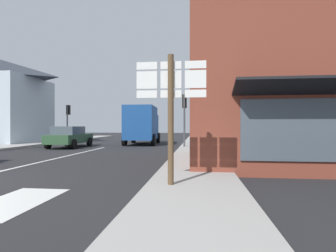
{
  "coord_description": "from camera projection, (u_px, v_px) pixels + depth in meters",
  "views": [
    {
      "loc": [
        6.56,
        -5.93,
        1.53
      ],
      "look_at": [
        4.62,
        10.87,
        1.5
      ],
      "focal_mm": 28.56,
      "sensor_mm": 36.0,
      "label": 1
    }
  ],
  "objects": [
    {
      "name": "ground_plane",
      "position": [
        93.0,
        150.0,
        16.58
      ],
      "size": [
        80.0,
        80.0,
        0.0
      ],
      "primitive_type": "plane",
      "color": "#232326"
    },
    {
      "name": "sidewalk_right",
      "position": [
        197.0,
        154.0,
        13.85
      ],
      "size": [
        2.3,
        44.0,
        0.14
      ],
      "primitive_type": "cube",
      "color": "#9E9B96",
      "rests_on": "ground"
    },
    {
      "name": "lane_centre_stripe",
      "position": [
        59.0,
        158.0,
        12.6
      ],
      "size": [
        0.16,
        12.0,
        0.01
      ],
      "primitive_type": "cube",
      "color": "silver",
      "rests_on": "ground"
    },
    {
      "name": "lane_turn_arrow",
      "position": [
        15.0,
        202.0,
        5.31
      ],
      "size": [
        1.2,
        2.2,
        0.01
      ],
      "primitive_type": "cube",
      "color": "silver",
      "rests_on": "ground"
    },
    {
      "name": "brick_storefront_right",
      "position": [
        316.0,
        85.0,
        10.7
      ],
      "size": [
        9.88,
        7.56,
        6.31
      ],
      "color": "brown",
      "rests_on": "ground"
    },
    {
      "name": "sedan_far",
      "position": [
        70.0,
        137.0,
        18.7
      ],
      "size": [
        2.05,
        4.24,
        1.47
      ],
      "color": "#2D5133",
      "rests_on": "ground"
    },
    {
      "name": "delivery_truck",
      "position": [
        142.0,
        124.0,
        21.62
      ],
      "size": [
        2.66,
        5.09,
        3.05
      ],
      "color": "#19478C",
      "rests_on": "ground"
    },
    {
      "name": "route_sign_post",
      "position": [
        171.0,
        105.0,
        6.3
      ],
      "size": [
        1.66,
        0.14,
        3.2
      ],
      "color": "brown",
      "rests_on": "ground"
    },
    {
      "name": "traffic_light_near_right",
      "position": [
        184.0,
        108.0,
        17.84
      ],
      "size": [
        0.3,
        0.49,
        3.61
      ],
      "color": "#47474C",
      "rests_on": "ground"
    },
    {
      "name": "traffic_light_far_left",
      "position": [
        68.0,
        115.0,
        24.95
      ],
      "size": [
        0.3,
        0.49,
        3.45
      ],
      "color": "#47474C",
      "rests_on": "ground"
    }
  ]
}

